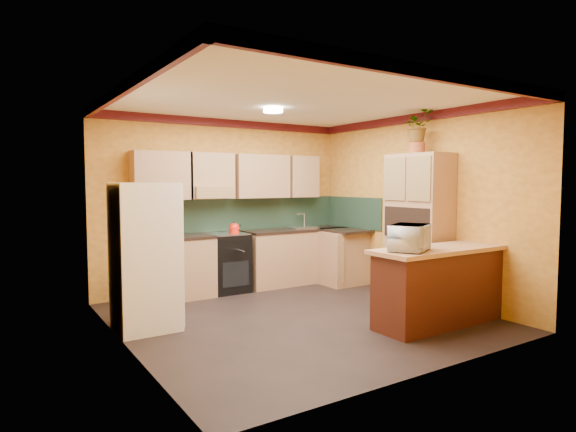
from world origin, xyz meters
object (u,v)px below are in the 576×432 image
object	(u,v)px
fridge	(145,256)
pantry	(418,229)
base_cabinets_back	(262,260)
microwave	(410,238)
breakfast_bar	(442,288)
stove	(227,263)

from	to	relation	value
fridge	pantry	xyz separation A→B (m)	(3.60, -0.83, 0.20)
base_cabinets_back	microwave	world-z (taller)	microwave
base_cabinets_back	pantry	bearing A→B (deg)	-57.09
pantry	breakfast_bar	size ratio (longest dim) A/B	1.17
base_cabinets_back	fridge	size ratio (longest dim) A/B	2.15
stove	fridge	distance (m)	2.09
base_cabinets_back	breakfast_bar	bearing A→B (deg)	-74.73
base_cabinets_back	fridge	distance (m)	2.61
fridge	microwave	bearing A→B (deg)	-34.36
pantry	breakfast_bar	xyz separation A→B (m)	(-0.54, -0.87, -0.61)
fridge	microwave	size ratio (longest dim) A/B	3.16
pantry	microwave	world-z (taller)	pantry
fridge	microwave	xyz separation A→B (m)	(2.50, -1.71, 0.23)
pantry	stove	bearing A→B (deg)	133.47
pantry	breakfast_bar	distance (m)	1.19
microwave	stove	bearing A→B (deg)	77.17
stove	fridge	bearing A→B (deg)	-142.69
fridge	breakfast_bar	size ratio (longest dim) A/B	0.94
base_cabinets_back	breakfast_bar	distance (m)	3.06
base_cabinets_back	fridge	world-z (taller)	fridge
stove	microwave	bearing A→B (deg)	-73.61
stove	pantry	world-z (taller)	pantry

